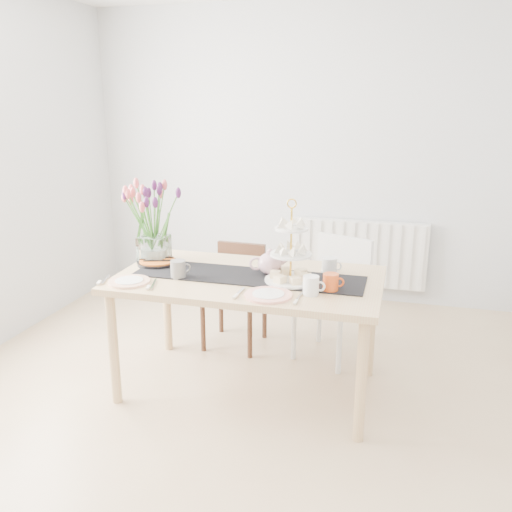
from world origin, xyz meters
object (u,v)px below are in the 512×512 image
(mug_grey, at_px, (178,269))
(mug_orange, at_px, (331,283))
(tulip_vase, at_px, (152,210))
(cake_stand, at_px, (291,262))
(cream_jug, at_px, (329,265))
(mug_white, at_px, (311,286))
(teapot, at_px, (270,263))
(tart_tin, at_px, (158,262))
(radiator, at_px, (358,253))
(dining_table, at_px, (248,289))
(chair_brown, at_px, (237,287))
(plate_right, at_px, (268,295))
(plate_left, at_px, (129,282))
(chair_white, at_px, (336,289))

(mug_grey, bearing_deg, mug_orange, -42.62)
(tulip_vase, xyz_separation_m, cake_stand, (0.96, -0.18, -0.22))
(cream_jug, bearing_deg, mug_white, -80.86)
(cake_stand, height_order, mug_grey, cake_stand)
(teapot, height_order, tart_tin, teapot)
(tulip_vase, relative_size, mug_white, 6.01)
(mug_orange, bearing_deg, mug_white, -159.89)
(teapot, height_order, mug_orange, teapot)
(tulip_vase, xyz_separation_m, cream_jug, (1.15, 0.07, -0.30))
(radiator, height_order, tulip_vase, tulip_vase)
(dining_table, bearing_deg, radiator, 73.87)
(cream_jug, bearing_deg, dining_table, -140.39)
(dining_table, relative_size, cake_stand, 3.59)
(chair_brown, relative_size, plate_right, 2.86)
(chair_brown, xyz_separation_m, cake_stand, (0.55, -0.69, 0.45))
(tulip_vase, distance_m, plate_right, 1.05)
(chair_brown, height_order, plate_left, plate_left)
(chair_brown, xyz_separation_m, cream_jug, (0.74, -0.45, 0.37))
(mug_grey, height_order, mug_white, mug_grey)
(chair_white, distance_m, plate_left, 1.47)
(chair_brown, bearing_deg, radiator, 57.03)
(radiator, height_order, cream_jug, cream_jug)
(chair_white, bearing_deg, mug_orange, -64.67)
(tulip_vase, relative_size, teapot, 2.69)
(chair_brown, height_order, teapot, teapot)
(radiator, relative_size, teapot, 5.06)
(chair_white, distance_m, tart_tin, 1.26)
(tart_tin, bearing_deg, dining_table, -7.42)
(radiator, distance_m, cream_jug, 1.61)
(mug_grey, relative_size, plate_left, 0.44)
(mug_orange, bearing_deg, dining_table, 146.03)
(plate_left, relative_size, plate_right, 0.93)
(tart_tin, relative_size, mug_white, 2.45)
(tulip_vase, relative_size, tart_tin, 2.46)
(cake_stand, height_order, mug_orange, cake_stand)
(mug_white, relative_size, plate_right, 0.41)
(dining_table, relative_size, mug_white, 15.06)
(radiator, relative_size, chair_white, 1.41)
(teapot, relative_size, mug_grey, 2.19)
(tart_tin, bearing_deg, cream_jug, 6.69)
(chair_brown, bearing_deg, tulip_vase, -126.28)
(chair_white, relative_size, cream_jug, 8.91)
(radiator, distance_m, plate_right, 2.12)
(dining_table, relative_size, mug_grey, 14.77)
(chair_white, xyz_separation_m, mug_white, (-0.04, -0.86, 0.31))
(mug_grey, bearing_deg, tulip_vase, 93.18)
(chair_brown, height_order, tulip_vase, tulip_vase)
(radiator, relative_size, tart_tin, 4.62)
(cream_jug, distance_m, mug_orange, 0.34)
(mug_orange, bearing_deg, plate_right, -172.17)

